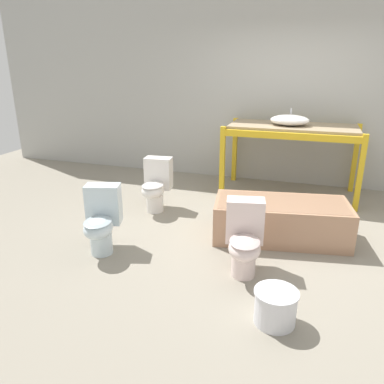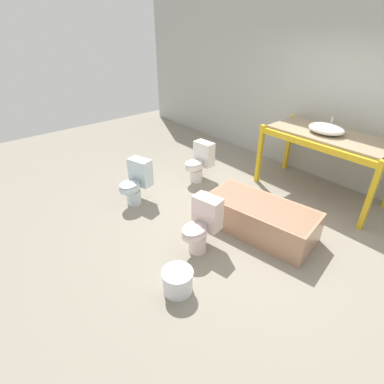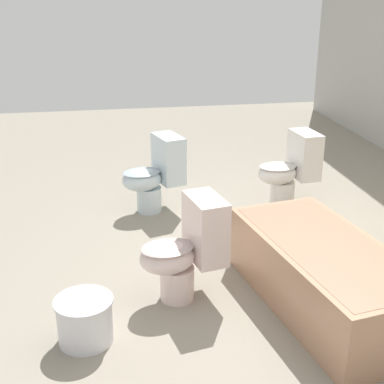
{
  "view_description": "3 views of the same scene",
  "coord_description": "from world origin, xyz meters",
  "px_view_note": "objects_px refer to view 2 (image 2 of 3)",
  "views": [
    {
      "loc": [
        0.36,
        -4.18,
        1.92
      ],
      "look_at": [
        -0.73,
        -0.85,
        0.69
      ],
      "focal_mm": 35.0,
      "sensor_mm": 36.0,
      "label": 1
    },
    {
      "loc": [
        2.06,
        -3.05,
        2.58
      ],
      "look_at": [
        -0.66,
        -0.75,
        0.5
      ],
      "focal_mm": 28.0,
      "sensor_mm": 36.0,
      "label": 2
    },
    {
      "loc": [
        2.9,
        -1.54,
        1.96
      ],
      "look_at": [
        -0.72,
        -0.9,
        0.52
      ],
      "focal_mm": 50.0,
      "sensor_mm": 36.0,
      "label": 3
    }
  ],
  "objects_px": {
    "sink_basin": "(326,129)",
    "toilet_near": "(135,182)",
    "toilet_far": "(199,162)",
    "bucket_white": "(178,281)",
    "toilet_extra": "(201,225)",
    "bathtub_main": "(260,216)"
  },
  "relations": [
    {
      "from": "sink_basin",
      "to": "toilet_near",
      "type": "xyz_separation_m",
      "value": [
        -1.67,
        -2.42,
        -0.76
      ]
    },
    {
      "from": "toilet_far",
      "to": "bucket_white",
      "type": "height_order",
      "value": "toilet_far"
    },
    {
      "from": "toilet_far",
      "to": "toilet_extra",
      "type": "distance_m",
      "value": 1.87
    },
    {
      "from": "toilet_far",
      "to": "bathtub_main",
      "type": "bearing_deg",
      "value": -17.81
    },
    {
      "from": "toilet_extra",
      "to": "toilet_near",
      "type": "bearing_deg",
      "value": 170.11
    },
    {
      "from": "toilet_far",
      "to": "bucket_white",
      "type": "distance_m",
      "value": 2.61
    },
    {
      "from": "bathtub_main",
      "to": "toilet_far",
      "type": "bearing_deg",
      "value": 158.11
    },
    {
      "from": "sink_basin",
      "to": "toilet_far",
      "type": "relative_size",
      "value": 0.79
    },
    {
      "from": "toilet_near",
      "to": "toilet_extra",
      "type": "relative_size",
      "value": 1.0
    },
    {
      "from": "bathtub_main",
      "to": "toilet_extra",
      "type": "distance_m",
      "value": 0.9
    },
    {
      "from": "toilet_far",
      "to": "toilet_extra",
      "type": "height_order",
      "value": "same"
    },
    {
      "from": "sink_basin",
      "to": "toilet_near",
      "type": "relative_size",
      "value": 0.79
    },
    {
      "from": "bathtub_main",
      "to": "toilet_near",
      "type": "height_order",
      "value": "toilet_near"
    },
    {
      "from": "bathtub_main",
      "to": "bucket_white",
      "type": "height_order",
      "value": "bathtub_main"
    },
    {
      "from": "sink_basin",
      "to": "toilet_near",
      "type": "height_order",
      "value": "sink_basin"
    },
    {
      "from": "toilet_far",
      "to": "bucket_white",
      "type": "relative_size",
      "value": 2.02
    },
    {
      "from": "toilet_extra",
      "to": "bucket_white",
      "type": "distance_m",
      "value": 0.79
    },
    {
      "from": "toilet_near",
      "to": "bucket_white",
      "type": "distance_m",
      "value": 1.98
    },
    {
      "from": "bathtub_main",
      "to": "toilet_extra",
      "type": "bearing_deg",
      "value": -116.44
    },
    {
      "from": "sink_basin",
      "to": "toilet_extra",
      "type": "bearing_deg",
      "value": -94.06
    },
    {
      "from": "toilet_far",
      "to": "toilet_near",
      "type": "bearing_deg",
      "value": -99.0
    },
    {
      "from": "sink_basin",
      "to": "toilet_far",
      "type": "xyz_separation_m",
      "value": [
        -1.59,
        -1.16,
        -0.76
      ]
    }
  ]
}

